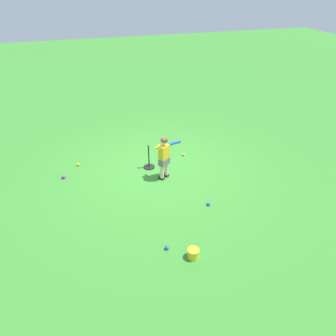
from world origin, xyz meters
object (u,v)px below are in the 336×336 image
(play_ball_near_batter, at_px, (167,247))
(batting_tee, at_px, (149,164))
(child_batter, at_px, (164,154))
(play_ball_center_lawn, at_px, (78,164))
(toy_bucket, at_px, (193,253))
(play_ball_midfield, at_px, (183,154))
(play_ball_behind_batter, at_px, (209,204))
(play_ball_far_right, at_px, (64,177))

(play_ball_near_batter, bearing_deg, batting_tee, -98.66)
(child_batter, distance_m, batting_tee, 0.82)
(play_ball_near_batter, distance_m, play_ball_center_lawn, 3.73)
(child_batter, bearing_deg, play_ball_near_batter, 73.66)
(toy_bucket, bearing_deg, play_ball_midfield, -107.58)
(play_ball_center_lawn, distance_m, play_ball_midfield, 2.80)
(child_batter, distance_m, play_ball_behind_batter, 1.58)
(child_batter, xyz_separation_m, toy_bucket, (0.29, 2.61, -0.55))
(play_ball_midfield, xyz_separation_m, play_ball_far_right, (3.16, 0.17, 0.01))
(child_batter, relative_size, play_ball_midfield, 14.72)
(play_ball_center_lawn, bearing_deg, play_ball_midfield, 173.06)
(play_ball_near_batter, relative_size, play_ball_midfield, 1.06)
(toy_bucket, bearing_deg, play_ball_near_batter, -40.69)
(child_batter, height_order, play_ball_center_lawn, child_batter)
(play_ball_center_lawn, height_order, toy_bucket, toy_bucket)
(child_batter, xyz_separation_m, play_ball_midfield, (-0.82, -0.88, -0.61))
(play_ball_center_lawn, bearing_deg, play_ball_far_right, 52.60)
(play_ball_behind_batter, bearing_deg, play_ball_center_lawn, -45.32)
(play_ball_behind_batter, bearing_deg, play_ball_far_right, -35.16)
(play_ball_behind_batter, xyz_separation_m, batting_tee, (0.81, -1.91, 0.07))
(play_ball_center_lawn, relative_size, batting_tee, 0.13)
(play_ball_far_right, xyz_separation_m, toy_bucket, (-2.06, 3.32, 0.05))
(play_ball_center_lawn, height_order, play_ball_far_right, play_ball_far_right)
(play_ball_near_batter, xyz_separation_m, toy_bucket, (-0.38, 0.33, 0.06))
(child_batter, height_order, play_ball_far_right, child_batter)
(play_ball_far_right, distance_m, batting_tee, 2.12)
(play_ball_behind_batter, relative_size, toy_bucket, 0.36)
(play_ball_center_lawn, xyz_separation_m, play_ball_far_right, (0.39, 0.50, 0.01))
(play_ball_behind_batter, xyz_separation_m, play_ball_far_right, (2.92, -2.06, 0.01))
(play_ball_behind_batter, xyz_separation_m, toy_bucket, (0.86, 1.27, 0.06))
(play_ball_far_right, relative_size, batting_tee, 0.15)
(play_ball_behind_batter, height_order, toy_bucket, toy_bucket)
(play_ball_midfield, bearing_deg, play_ball_center_lawn, -6.94)
(play_ball_midfield, height_order, toy_bucket, toy_bucket)
(play_ball_midfield, distance_m, play_ball_far_right, 3.17)
(child_batter, height_order, play_ball_near_batter, child_batter)
(play_ball_midfield, bearing_deg, play_ball_near_batter, 64.83)
(play_ball_center_lawn, height_order, play_ball_midfield, play_ball_center_lawn)
(play_ball_near_batter, relative_size, toy_bucket, 0.36)
(play_ball_behind_batter, bearing_deg, toy_bucket, 55.77)
(play_ball_midfield, relative_size, toy_bucket, 0.34)
(child_batter, bearing_deg, play_ball_behind_batter, 113.01)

